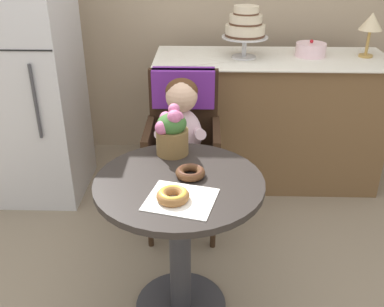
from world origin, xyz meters
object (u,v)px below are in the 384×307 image
donut_mid (190,172)px  tiered_cake_stand (245,26)px  wicker_chair (183,127)px  table_lamp (371,23)px  cafe_table (180,222)px  refrigerator (23,72)px  seated_child (182,132)px  donut_front (173,195)px  flower_vase (172,131)px  round_layer_cake (311,50)px

donut_mid → tiered_cake_stand: bearing=76.1°
wicker_chair → table_lamp: (1.19, 0.60, 0.48)m
cafe_table → wicker_chair: size_ratio=0.75×
refrigerator → wicker_chair: bearing=-19.1°
wicker_chair → refrigerator: (-1.03, 0.36, 0.21)m
wicker_chair → seated_child: 0.16m
donut_front → table_lamp: size_ratio=0.45×
seated_child → flower_vase: bearing=-94.5°
cafe_table → seated_child: 0.61m
donut_front → flower_vase: bearing=94.3°
seated_child → flower_vase: (-0.03, -0.34, 0.16)m
flower_vase → round_layer_cake: size_ratio=1.17×
tiered_cake_stand → refrigerator: refrigerator is taller
donut_mid → wicker_chair: bearing=95.2°
donut_front → refrigerator: refrigerator is taller
round_layer_cake → flower_vase: bearing=-127.7°
round_layer_cake → refrigerator: refrigerator is taller
seated_child → donut_mid: bearing=-83.3°
wicker_chair → refrigerator: size_ratio=0.56×
cafe_table → round_layer_cake: bearing=59.2°
flower_vase → cafe_table: bearing=-79.7°
seated_child → tiered_cake_stand: (0.38, 0.71, 0.42)m
refrigerator → tiered_cake_stand: bearing=8.1°
cafe_table → donut_front: (-0.02, -0.15, 0.24)m
donut_front → round_layer_cake: 1.72m
cafe_table → flower_vase: 0.41m
cafe_table → round_layer_cake: round_layer_cake is taller
donut_front → flower_vase: 0.41m
wicker_chair → donut_mid: bearing=-83.4°
wicker_chair → round_layer_cake: size_ratio=4.79×
wicker_chair → cafe_table: bearing=-87.2°
wicker_chair → table_lamp: size_ratio=3.35×
round_layer_cake → table_lamp: 0.40m
seated_child → tiered_cake_stand: size_ratio=2.21×
table_lamp → refrigerator: (-2.22, -0.24, -0.27)m
flower_vase → wicker_chair: bearing=86.9°
seated_child → tiered_cake_stand: tiered_cake_stand is taller
donut_mid → flower_vase: bearing=113.1°
flower_vase → refrigerator: size_ratio=0.14×
cafe_table → seated_child: bearing=91.8°
tiered_cake_stand → refrigerator: (-1.41, -0.20, -0.25)m
flower_vase → round_layer_cake: (0.85, 1.10, 0.11)m
flower_vase → tiered_cake_stand: bearing=68.9°
donut_mid → flower_vase: size_ratio=0.54×
flower_vase → donut_front: bearing=-85.7°
donut_front → table_lamp: 1.94m
flower_vase → donut_mid: bearing=-66.9°
donut_mid → seated_child: bearing=96.7°
donut_front → round_layer_cake: (0.82, 1.50, 0.20)m
wicker_chair → donut_mid: 0.72m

